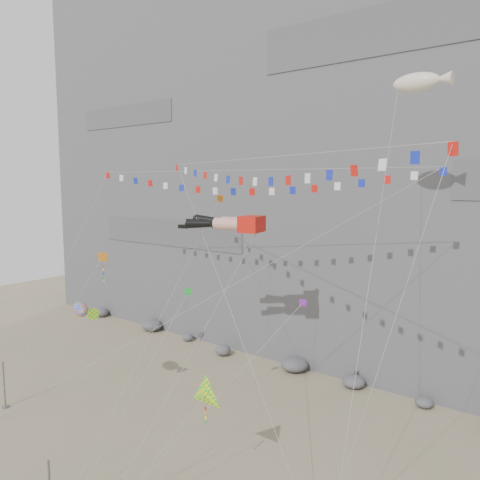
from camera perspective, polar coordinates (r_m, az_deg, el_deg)
The scene contains 14 objects.
ground at distance 34.60m, azimuth -9.44°, elevation -24.06°, with size 120.00×120.00×0.00m, color gray.
cliff at distance 56.93m, azimuth 15.03°, elevation 13.98°, with size 80.00×28.00×50.00m, color slate.
talus_boulders at distance 46.33m, azimuth 6.65°, elevation -14.88°, with size 60.00×3.00×1.20m, color #5E5E63, non-canonical shape.
anchor_pole_left at distance 43.05m, azimuth -26.81°, elevation -15.46°, with size 0.12×0.12×3.82m, color slate.
legs_kite at distance 34.80m, azimuth -1.33°, elevation 2.04°, with size 6.98×16.26×21.11m.
flag_banner_upper at distance 36.68m, azimuth 0.27°, elevation 8.47°, with size 28.59×16.02×26.72m.
flag_banner_lower at distance 29.51m, azimuth 2.81°, elevation 9.95°, with size 24.37×10.25×21.82m.
harlequin_kite at distance 42.08m, azimuth -16.44°, elevation -2.08°, with size 2.43×9.17×14.12m.
fish_windsock at distance 38.88m, azimuth -18.85°, elevation -8.02°, with size 7.72×6.43×11.11m.
delta_kite at distance 27.76m, azimuth -4.31°, elevation -18.31°, with size 3.19×6.53×8.82m.
blimp_windsock at distance 32.46m, azimuth 20.66°, elevation 17.45°, with size 4.00×14.05×27.41m.
small_kite_a at distance 38.52m, azimuth -2.69°, elevation 4.61°, with size 1.61×15.15×21.96m.
small_kite_b at distance 31.60m, azimuth 7.28°, elevation -8.03°, with size 5.36×11.98×15.78m.
small_kite_c at distance 33.56m, azimuth -6.50°, elevation -6.56°, with size 1.32×10.48×14.07m.
Camera 1 is at (21.94, -20.03, 17.74)m, focal length 35.00 mm.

